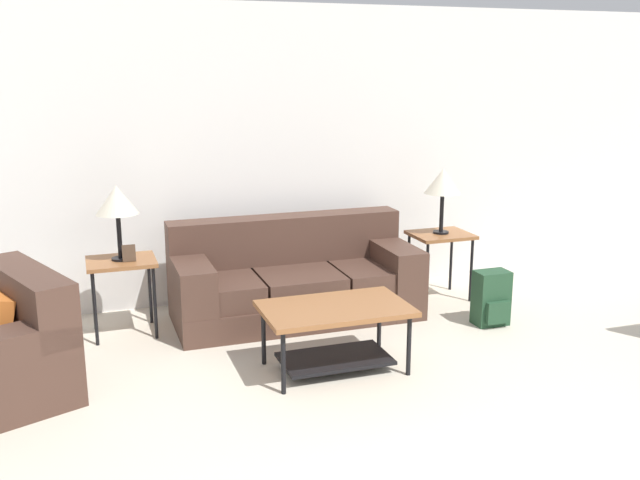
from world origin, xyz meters
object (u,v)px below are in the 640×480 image
couch (294,282)px  side_table_left (122,268)px  side_table_right (440,241)px  table_lamp_right (443,182)px  backpack (491,299)px  coffee_table (335,323)px  table_lamp_left (117,201)px

couch → side_table_left: couch is taller
couch → side_table_right: couch is taller
side_table_right → table_lamp_right: table_lamp_right is taller
backpack → side_table_right: bearing=95.4°
coffee_table → side_table_right: 1.88m
couch → table_lamp_right: 1.59m
couch → coffee_table: (-0.06, -1.15, 0.05)m
side_table_left → table_lamp_left: 0.53m
side_table_right → side_table_left: bearing=180.0°
side_table_right → backpack: side_table_right is taller
side_table_left → side_table_right: size_ratio=1.00×
couch → side_table_left: bearing=178.3°
coffee_table → backpack: 1.59m
side_table_left → backpack: side_table_left is taller
couch → table_lamp_right: table_lamp_right is taller
couch → table_lamp_left: (-1.39, 0.04, 0.77)m
side_table_right → table_lamp_right: bearing=90.0°
table_lamp_left → backpack: size_ratio=1.29×
coffee_table → table_lamp_left: size_ratio=1.73×
backpack → couch: bearing=153.8°
coffee_table → table_lamp_right: 2.01m
coffee_table → table_lamp_left: (-1.33, 1.19, 0.72)m
couch → side_table_left: 1.41m
side_table_left → backpack: (2.86, -0.76, -0.32)m
coffee_table → side_table_right: bearing=39.4°
side_table_right → table_lamp_right: (0.00, 0.00, 0.53)m
coffee_table → table_lamp_left: 1.93m
couch → backpack: (1.46, -0.72, -0.08)m
backpack → side_table_left: bearing=165.1°
table_lamp_right → couch: bearing=-178.3°
side_table_left → table_lamp_left: (0.00, 0.00, 0.53)m
table_lamp_right → side_table_left: bearing=-180.0°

